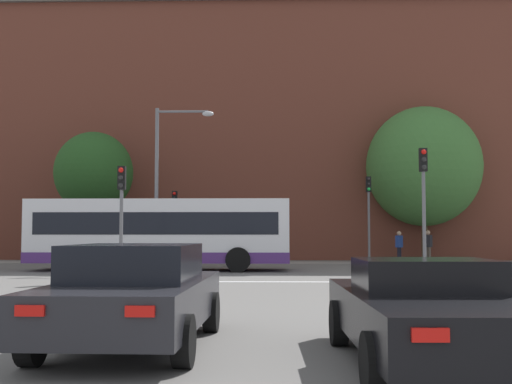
{
  "coord_description": "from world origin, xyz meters",
  "views": [
    {
      "loc": [
        0.05,
        -2.23,
        1.62
      ],
      "look_at": [
        -0.76,
        25.75,
        3.35
      ],
      "focal_mm": 45.0,
      "sensor_mm": 36.0,
      "label": 1
    }
  ],
  "objects_px": {
    "traffic_light_near_right": "(424,191)",
    "pedestrian_waiting": "(223,241)",
    "traffic_light_near_left": "(121,203)",
    "street_lamp_junction": "(167,169)",
    "bus_crossing_lead": "(160,233)",
    "pedestrian_walking_east": "(428,244)",
    "traffic_light_far_left": "(174,214)",
    "car_roadster_right": "(427,311)",
    "car_saloon_left": "(135,294)",
    "pedestrian_walking_west": "(399,244)",
    "traffic_light_far_right": "(369,205)"
  },
  "relations": [
    {
      "from": "bus_crossing_lead",
      "to": "pedestrian_walking_east",
      "type": "height_order",
      "value": "bus_crossing_lead"
    },
    {
      "from": "car_roadster_right",
      "to": "bus_crossing_lead",
      "type": "bearing_deg",
      "value": 107.99
    },
    {
      "from": "pedestrian_waiting",
      "to": "pedestrian_walking_east",
      "type": "height_order",
      "value": "pedestrian_waiting"
    },
    {
      "from": "pedestrian_waiting",
      "to": "traffic_light_far_left",
      "type": "bearing_deg",
      "value": 115.71
    },
    {
      "from": "car_roadster_right",
      "to": "traffic_light_near_right",
      "type": "xyz_separation_m",
      "value": [
        3.22,
        13.96,
        2.33
      ]
    },
    {
      "from": "traffic_light_near_right",
      "to": "pedestrian_waiting",
      "type": "distance_m",
      "value": 14.9
    },
    {
      "from": "car_saloon_left",
      "to": "traffic_light_far_right",
      "type": "relative_size",
      "value": 1.02
    },
    {
      "from": "traffic_light_near_right",
      "to": "pedestrian_walking_east",
      "type": "height_order",
      "value": "traffic_light_near_right"
    },
    {
      "from": "traffic_light_far_left",
      "to": "pedestrian_walking_west",
      "type": "height_order",
      "value": "traffic_light_far_left"
    },
    {
      "from": "car_roadster_right",
      "to": "pedestrian_walking_west",
      "type": "xyz_separation_m",
      "value": [
        4.75,
        26.34,
        0.31
      ]
    },
    {
      "from": "traffic_light_far_left",
      "to": "pedestrian_waiting",
      "type": "bearing_deg",
      "value": 34.92
    },
    {
      "from": "car_saloon_left",
      "to": "street_lamp_junction",
      "type": "bearing_deg",
      "value": 99.34
    },
    {
      "from": "traffic_light_near_left",
      "to": "bus_crossing_lead",
      "type": "bearing_deg",
      "value": 86.21
    },
    {
      "from": "traffic_light_near_right",
      "to": "pedestrian_walking_east",
      "type": "bearing_deg",
      "value": 76.14
    },
    {
      "from": "car_saloon_left",
      "to": "car_roadster_right",
      "type": "height_order",
      "value": "car_saloon_left"
    },
    {
      "from": "bus_crossing_lead",
      "to": "pedestrian_walking_east",
      "type": "bearing_deg",
      "value": -59.96
    },
    {
      "from": "bus_crossing_lead",
      "to": "pedestrian_walking_east",
      "type": "distance_m",
      "value": 14.96
    },
    {
      "from": "pedestrian_walking_east",
      "to": "car_roadster_right",
      "type": "bearing_deg",
      "value": -56.13
    },
    {
      "from": "traffic_light_far_left",
      "to": "pedestrian_walking_east",
      "type": "relative_size",
      "value": 2.2
    },
    {
      "from": "pedestrian_waiting",
      "to": "pedestrian_walking_east",
      "type": "distance_m",
      "value": 10.9
    },
    {
      "from": "traffic_light_near_right",
      "to": "pedestrian_walking_west",
      "type": "distance_m",
      "value": 12.63
    },
    {
      "from": "traffic_light_near_left",
      "to": "street_lamp_junction",
      "type": "height_order",
      "value": "street_lamp_junction"
    },
    {
      "from": "car_roadster_right",
      "to": "bus_crossing_lead",
      "type": "height_order",
      "value": "bus_crossing_lead"
    },
    {
      "from": "car_saloon_left",
      "to": "pedestrian_walking_east",
      "type": "height_order",
      "value": "pedestrian_walking_east"
    },
    {
      "from": "car_saloon_left",
      "to": "pedestrian_walking_west",
      "type": "xyz_separation_m",
      "value": [
        8.57,
        25.15,
        0.22
      ]
    },
    {
      "from": "bus_crossing_lead",
      "to": "pedestrian_walking_west",
      "type": "relative_size",
      "value": 6.54
    },
    {
      "from": "traffic_light_near_right",
      "to": "pedestrian_walking_east",
      "type": "relative_size",
      "value": 2.64
    },
    {
      "from": "traffic_light_far_right",
      "to": "traffic_light_near_left",
      "type": "distance_m",
      "value": 15.37
    },
    {
      "from": "bus_crossing_lead",
      "to": "traffic_light_near_right",
      "type": "bearing_deg",
      "value": -116.84
    },
    {
      "from": "traffic_light_far_left",
      "to": "pedestrian_walking_west",
      "type": "bearing_deg",
      "value": 7.23
    },
    {
      "from": "bus_crossing_lead",
      "to": "traffic_light_far_left",
      "type": "height_order",
      "value": "traffic_light_far_left"
    },
    {
      "from": "pedestrian_waiting",
      "to": "car_saloon_left",
      "type": "bearing_deg",
      "value": 172.57
    },
    {
      "from": "street_lamp_junction",
      "to": "pedestrian_walking_west",
      "type": "bearing_deg",
      "value": 31.91
    },
    {
      "from": "traffic_light_far_left",
      "to": "street_lamp_junction",
      "type": "xyz_separation_m",
      "value": [
        0.54,
        -5.48,
        1.78
      ]
    },
    {
      "from": "pedestrian_walking_west",
      "to": "pedestrian_waiting",
      "type": "bearing_deg",
      "value": -47.7
    },
    {
      "from": "pedestrian_waiting",
      "to": "traffic_light_near_left",
      "type": "bearing_deg",
      "value": 160.34
    },
    {
      "from": "car_saloon_left",
      "to": "pedestrian_waiting",
      "type": "relative_size",
      "value": 2.44
    },
    {
      "from": "traffic_light_near_left",
      "to": "pedestrian_walking_west",
      "type": "xyz_separation_m",
      "value": [
        11.75,
        12.81,
        -1.63
      ]
    },
    {
      "from": "traffic_light_near_right",
      "to": "pedestrian_waiting",
      "type": "xyz_separation_m",
      "value": [
        -7.83,
        12.54,
        -1.88
      ]
    },
    {
      "from": "traffic_light_near_right",
      "to": "street_lamp_junction",
      "type": "xyz_separation_m",
      "value": [
        -9.66,
        5.41,
        1.32
      ]
    },
    {
      "from": "traffic_light_far_right",
      "to": "car_roadster_right",
      "type": "bearing_deg",
      "value": -96.79
    },
    {
      "from": "pedestrian_waiting",
      "to": "bus_crossing_lead",
      "type": "bearing_deg",
      "value": 155.71
    },
    {
      "from": "traffic_light_near_right",
      "to": "traffic_light_near_left",
      "type": "relative_size",
      "value": 1.16
    },
    {
      "from": "traffic_light_far_right",
      "to": "street_lamp_junction",
      "type": "height_order",
      "value": "street_lamp_junction"
    },
    {
      "from": "car_roadster_right",
      "to": "street_lamp_junction",
      "type": "distance_m",
      "value": 20.73
    },
    {
      "from": "car_saloon_left",
      "to": "traffic_light_far_left",
      "type": "xyz_separation_m",
      "value": [
        -3.16,
        23.66,
        1.78
      ]
    },
    {
      "from": "traffic_light_near_left",
      "to": "traffic_light_far_left",
      "type": "distance_m",
      "value": 11.32
    },
    {
      "from": "traffic_light_far_left",
      "to": "pedestrian_waiting",
      "type": "xyz_separation_m",
      "value": [
        2.37,
        1.65,
        -1.41
      ]
    },
    {
      "from": "car_roadster_right",
      "to": "traffic_light_near_left",
      "type": "xyz_separation_m",
      "value": [
        -7.0,
        13.53,
        1.94
      ]
    },
    {
      "from": "traffic_light_near_left",
      "to": "pedestrian_waiting",
      "type": "xyz_separation_m",
      "value": [
        2.39,
        12.97,
        -1.49
      ]
    }
  ]
}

